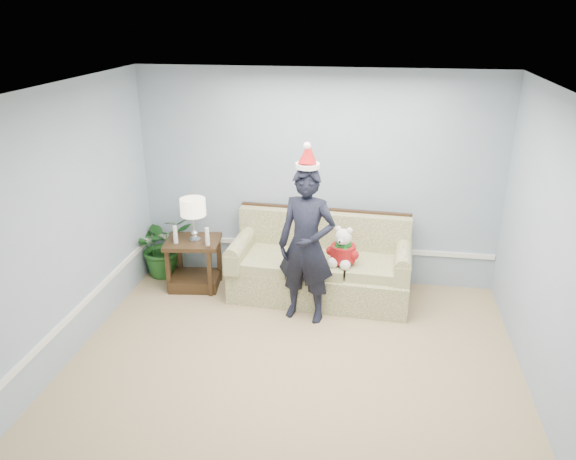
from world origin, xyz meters
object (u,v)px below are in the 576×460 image
(side_table, at_px, (195,268))
(houseplant, at_px, (164,245))
(sofa, at_px, (321,267))
(teddy_bear, at_px, (343,251))
(man, at_px, (307,246))
(table_lamp, at_px, (193,209))

(side_table, height_order, houseplant, houseplant)
(sofa, relative_size, houseplant, 2.63)
(side_table, xyz_separation_m, houseplant, (-0.51, 0.29, 0.17))
(sofa, relative_size, teddy_bear, 4.60)
(teddy_bear, bearing_deg, man, -121.36)
(table_lamp, relative_size, teddy_bear, 1.15)
(table_lamp, bearing_deg, houseplant, 150.66)
(houseplant, height_order, teddy_bear, teddy_bear)
(sofa, relative_size, side_table, 3.02)
(teddy_bear, bearing_deg, houseplant, -175.15)
(teddy_bear, bearing_deg, sofa, 155.14)
(sofa, height_order, houseplant, sofa)
(sofa, relative_size, table_lamp, 3.99)
(man, distance_m, teddy_bear, 0.56)
(table_lamp, height_order, man, man)
(table_lamp, distance_m, teddy_bear, 1.88)
(houseplant, bearing_deg, sofa, -6.16)
(side_table, relative_size, table_lamp, 1.32)
(side_table, distance_m, man, 1.71)
(side_table, bearing_deg, teddy_bear, -5.42)
(teddy_bear, bearing_deg, table_lamp, -169.04)
(table_lamp, relative_size, houseplant, 0.66)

